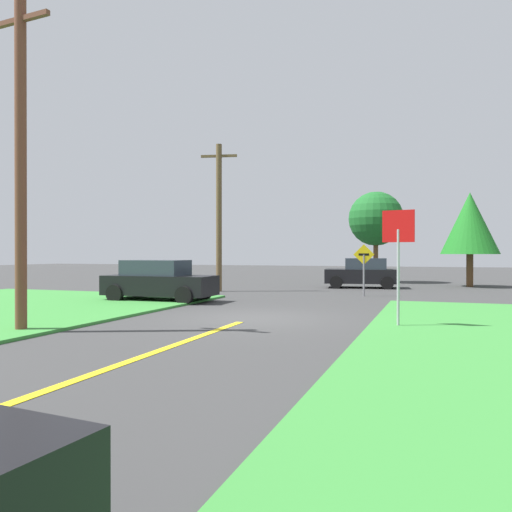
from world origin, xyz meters
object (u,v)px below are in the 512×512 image
object	(u,v)px
stop_sign	(398,244)
car_approaching_junction	(362,273)
parked_car_near_building	(159,281)
utility_pole_mid	(219,215)
direction_sign	(364,264)
pine_tree_center	(470,224)
utility_pole_near	(21,157)
oak_tree_left	(376,219)

from	to	relation	value
stop_sign	car_approaching_junction	size ratio (longest dim) A/B	0.72
parked_car_near_building	utility_pole_mid	distance (m)	6.30
direction_sign	pine_tree_center	size ratio (longest dim) A/B	0.43
parked_car_near_building	pine_tree_center	bearing A→B (deg)	46.61
parked_car_near_building	car_approaching_junction	size ratio (longest dim) A/B	1.06
parked_car_near_building	utility_pole_near	distance (m)	8.52
stop_sign	car_approaching_junction	xyz separation A→B (m)	(-2.85, 14.64, -1.31)
car_approaching_junction	pine_tree_center	world-z (taller)	pine_tree_center
stop_sign	parked_car_near_building	distance (m)	10.25
car_approaching_junction	oak_tree_left	world-z (taller)	oak_tree_left
stop_sign	oak_tree_left	size ratio (longest dim) A/B	0.51
stop_sign	utility_pole_near	size ratio (longest dim) A/B	0.37
car_approaching_junction	utility_pole_near	bearing A→B (deg)	64.72
stop_sign	pine_tree_center	size ratio (longest dim) A/B	0.56
car_approaching_junction	utility_pole_mid	distance (m)	8.59
stop_sign	car_approaching_junction	world-z (taller)	stop_sign
utility_pole_near	pine_tree_center	world-z (taller)	utility_pole_near
utility_pole_mid	oak_tree_left	size ratio (longest dim) A/B	1.24
parked_car_near_building	car_approaching_junction	xyz separation A→B (m)	(6.45, 10.52, -0.00)
direction_sign	oak_tree_left	distance (m)	11.04
stop_sign	oak_tree_left	distance (m)	20.21
parked_car_near_building	oak_tree_left	world-z (taller)	oak_tree_left
utility_pole_mid	utility_pole_near	bearing A→B (deg)	-86.81
utility_pole_near	direction_sign	distance (m)	14.65
direction_sign	stop_sign	bearing A→B (deg)	-77.42
stop_sign	oak_tree_left	xyz separation A→B (m)	(-2.70, 19.92, 1.99)
parked_car_near_building	utility_pole_near	bearing A→B (deg)	-85.33
car_approaching_junction	pine_tree_center	bearing A→B (deg)	-160.59
pine_tree_center	parked_car_near_building	bearing A→B (deg)	-131.84
direction_sign	pine_tree_center	world-z (taller)	pine_tree_center
car_approaching_junction	direction_sign	world-z (taller)	direction_sign
pine_tree_center	utility_pole_near	bearing A→B (deg)	-117.82
utility_pole_near	direction_sign	world-z (taller)	utility_pole_near
utility_pole_mid	direction_sign	world-z (taller)	utility_pole_mid
oak_tree_left	stop_sign	bearing A→B (deg)	-82.28
direction_sign	pine_tree_center	xyz separation A→B (m)	(4.80, 8.33, 2.15)
parked_car_near_building	car_approaching_junction	distance (m)	12.34
car_approaching_junction	oak_tree_left	xyz separation A→B (m)	(0.14, 5.28, 3.30)
utility_pole_mid	direction_sign	xyz separation A→B (m)	(7.13, -0.43, -2.35)
utility_pole_near	pine_tree_center	bearing A→B (deg)	62.18
direction_sign	pine_tree_center	bearing A→B (deg)	60.03
stop_sign	pine_tree_center	distance (m)	17.84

